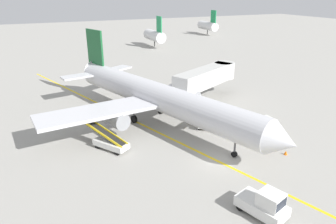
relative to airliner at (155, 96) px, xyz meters
The scene contains 14 objects.
ground_plane 12.16m from the airliner, 80.50° to the right, with size 300.00×300.00×0.00m, color #9E9B93.
taxi_line_yellow 7.36m from the airliner, 88.51° to the right, with size 0.30×80.00×0.01m, color yellow.
airliner is the anchor object (origin of this frame).
jet_bridge 11.64m from the airliner, 23.54° to the left, with size 12.67×7.93×4.85m.
pushback_tug 19.54m from the airliner, 88.34° to the right, with size 2.88×4.00×2.20m.
baggage_tug_near_wing 13.24m from the airliner, 41.40° to the right, with size 2.41×1.34×2.10m.
belt_loader_forward_hold 6.75m from the airliner, 36.04° to the right, with size 3.74×4.89×2.59m.
belt_loader_aft_hold 8.84m from the airliner, 145.87° to the right, with size 3.80×4.86×2.59m.
ground_crew_marshaller 14.34m from the airliner, 58.96° to the right, with size 0.36×0.24×1.70m.
safety_cone_nose_left 5.84m from the airliner, 73.58° to the left, with size 0.36×0.36×0.44m, color orange.
safety_cone_nose_right 16.19m from the airliner, 56.78° to the right, with size 0.36×0.36×0.44m, color orange.
safety_cone_wingtip_left 14.71m from the airliner, 36.31° to the right, with size 0.36×0.36×0.44m, color orange.
distant_aircraft_far_left 54.78m from the airliner, 67.68° to the left, with size 3.00×10.10×8.80m.
distant_aircraft_mid_left 82.86m from the airliner, 53.95° to the left, with size 3.00×10.10×8.80m.
Camera 1 is at (-15.26, -21.41, 15.38)m, focal length 32.81 mm.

